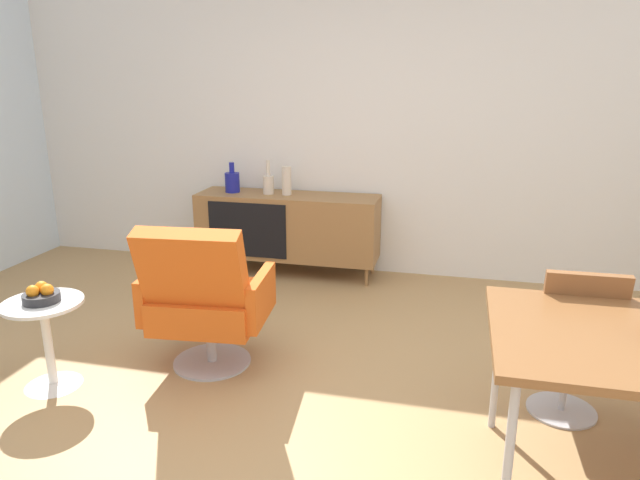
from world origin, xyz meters
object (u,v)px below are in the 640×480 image
at_px(sideboard, 288,226).
at_px(vase_sculptural_dark, 268,183).
at_px(vase_ceramic_small, 232,182).
at_px(lounge_chair_red, 205,297).
at_px(side_table_round, 47,334).
at_px(dining_chair_back_left, 574,336).
at_px(fruit_bowl, 41,295).
at_px(vase_cobalt, 287,181).

distance_m(sideboard, vase_sculptural_dark, 0.41).
relative_size(sideboard, vase_sculptural_dark, 5.38).
height_order(vase_ceramic_small, lounge_chair_red, vase_ceramic_small).
bearing_deg(side_table_round, vase_ceramic_small, 83.23).
bearing_deg(vase_ceramic_small, dining_chair_back_left, -35.88).
height_order(sideboard, fruit_bowl, sideboard).
bearing_deg(lounge_chair_red, sideboard, 90.85).
bearing_deg(vase_sculptural_dark, vase_cobalt, 0.00).
height_order(vase_sculptural_dark, dining_chair_back_left, vase_sculptural_dark).
xyz_separation_m(vase_sculptural_dark, fruit_bowl, (-0.60, -2.20, -0.25)).
relative_size(vase_cobalt, vase_ceramic_small, 0.94).
bearing_deg(fruit_bowl, sideboard, 70.73).
xyz_separation_m(vase_sculptural_dark, lounge_chair_red, (0.20, -1.81, -0.35)).
relative_size(vase_ceramic_small, side_table_round, 0.51).
relative_size(sideboard, lounge_chair_red, 1.69).
xyz_separation_m(sideboard, dining_chair_back_left, (2.06, -1.86, 0.03)).
distance_m(lounge_chair_red, side_table_round, 0.90).
height_order(side_table_round, fruit_bowl, fruit_bowl).
bearing_deg(vase_ceramic_small, lounge_chair_red, -73.54).
bearing_deg(sideboard, dining_chair_back_left, -41.99).
xyz_separation_m(vase_cobalt, vase_ceramic_small, (-0.50, -0.00, -0.03)).
height_order(vase_cobalt, dining_chair_back_left, vase_cobalt).
height_order(vase_ceramic_small, dining_chair_back_left, vase_ceramic_small).
height_order(dining_chair_back_left, fruit_bowl, dining_chair_back_left).
relative_size(vase_cobalt, dining_chair_back_left, 0.29).
height_order(vase_ceramic_small, side_table_round, vase_ceramic_small).
xyz_separation_m(lounge_chair_red, side_table_round, (-0.79, -0.40, -0.15)).
xyz_separation_m(vase_sculptural_dark, vase_ceramic_small, (-0.34, -0.00, 0.00)).
distance_m(dining_chair_back_left, side_table_round, 2.86).
bearing_deg(vase_sculptural_dark, side_table_round, -105.21).
bearing_deg(dining_chair_back_left, side_table_round, -173.12).
relative_size(side_table_round, fruit_bowl, 2.60).
relative_size(vase_sculptural_dark, dining_chair_back_left, 0.35).
relative_size(sideboard, vase_ceramic_small, 6.04).
bearing_deg(vase_cobalt, sideboard, -34.46).
relative_size(vase_ceramic_small, dining_chair_back_left, 0.31).
relative_size(sideboard, side_table_round, 3.08).
height_order(vase_sculptural_dark, fruit_bowl, vase_sculptural_dark).
bearing_deg(sideboard, vase_ceramic_small, 179.79).
distance_m(vase_sculptural_dark, lounge_chair_red, 1.85).
bearing_deg(sideboard, side_table_round, -109.25).
distance_m(side_table_round, fruit_bowl, 0.24).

